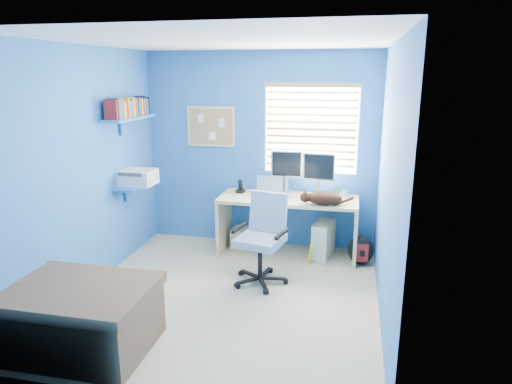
% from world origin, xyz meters
% --- Properties ---
extents(floor, '(3.00, 3.20, 0.00)m').
position_xyz_m(floor, '(0.00, 0.00, 0.00)').
color(floor, '#BFAD96').
rests_on(floor, ground).
extents(ceiling, '(3.00, 3.20, 0.00)m').
position_xyz_m(ceiling, '(0.00, 0.00, 2.50)').
color(ceiling, white).
rests_on(ceiling, wall_back).
extents(wall_back, '(3.00, 0.01, 2.50)m').
position_xyz_m(wall_back, '(0.00, 1.60, 1.25)').
color(wall_back, '#2B69B0').
rests_on(wall_back, ground).
extents(wall_front, '(3.00, 0.01, 2.50)m').
position_xyz_m(wall_front, '(0.00, -1.60, 1.25)').
color(wall_front, '#2B69B0').
rests_on(wall_front, ground).
extents(wall_left, '(0.01, 3.20, 2.50)m').
position_xyz_m(wall_left, '(-1.50, 0.00, 1.25)').
color(wall_left, '#2B69B0').
rests_on(wall_left, ground).
extents(wall_right, '(0.01, 3.20, 2.50)m').
position_xyz_m(wall_right, '(1.50, 0.00, 1.25)').
color(wall_right, '#2B69B0').
rests_on(wall_right, ground).
extents(desk, '(1.70, 0.65, 0.74)m').
position_xyz_m(desk, '(0.43, 1.26, 0.37)').
color(desk, '#D7BD7B').
rests_on(desk, floor).
extents(laptop, '(0.33, 0.26, 0.22)m').
position_xyz_m(laptop, '(0.17, 1.27, 0.85)').
color(laptop, silver).
rests_on(laptop, desk).
extents(monitor_left, '(0.40, 0.13, 0.54)m').
position_xyz_m(monitor_left, '(0.36, 1.52, 1.01)').
color(monitor_left, silver).
rests_on(monitor_left, desk).
extents(monitor_right, '(0.41, 0.16, 0.54)m').
position_xyz_m(monitor_right, '(0.77, 1.43, 1.01)').
color(monitor_right, silver).
rests_on(monitor_right, desk).
extents(phone, '(0.10, 0.12, 0.17)m').
position_xyz_m(phone, '(-0.21, 1.37, 0.82)').
color(phone, black).
rests_on(phone, desk).
extents(mug, '(0.10, 0.09, 0.10)m').
position_xyz_m(mug, '(1.02, 1.46, 0.79)').
color(mug, '#27666B').
rests_on(mug, desk).
extents(cd_spindle, '(0.13, 0.13, 0.07)m').
position_xyz_m(cd_spindle, '(1.08, 1.48, 0.78)').
color(cd_spindle, silver).
rests_on(cd_spindle, desk).
extents(cat, '(0.45, 0.30, 0.15)m').
position_xyz_m(cat, '(0.87, 1.04, 0.81)').
color(cat, black).
rests_on(cat, desk).
extents(tower_pc, '(0.28, 0.47, 0.45)m').
position_xyz_m(tower_pc, '(0.87, 1.26, 0.23)').
color(tower_pc, beige).
rests_on(tower_pc, floor).
extents(drawer_boxes, '(0.35, 0.28, 0.27)m').
position_xyz_m(drawer_boxes, '(-0.14, 1.35, 0.14)').
color(drawer_boxes, tan).
rests_on(drawer_boxes, floor).
extents(yellow_book, '(0.03, 0.17, 0.24)m').
position_xyz_m(yellow_book, '(0.73, 1.06, 0.12)').
color(yellow_book, yellow).
rests_on(yellow_book, floor).
extents(backpack, '(0.33, 0.26, 0.36)m').
position_xyz_m(backpack, '(1.33, 1.12, 0.18)').
color(backpack, black).
rests_on(backpack, floor).
extents(bed_corner, '(1.14, 0.81, 0.55)m').
position_xyz_m(bed_corner, '(-0.95, -1.12, 0.27)').
color(bed_corner, brown).
rests_on(bed_corner, floor).
extents(office_chair, '(0.67, 0.67, 0.97)m').
position_xyz_m(office_chair, '(0.26, 0.43, 0.36)').
color(office_chair, black).
rests_on(office_chair, floor).
extents(window_blinds, '(1.15, 0.05, 1.10)m').
position_xyz_m(window_blinds, '(0.65, 1.57, 1.55)').
color(window_blinds, white).
rests_on(window_blinds, ground).
extents(corkboard, '(0.64, 0.02, 0.52)m').
position_xyz_m(corkboard, '(-0.65, 1.58, 1.55)').
color(corkboard, '#D7BD7B').
rests_on(corkboard, ground).
extents(wall_shelves, '(0.42, 0.90, 1.05)m').
position_xyz_m(wall_shelves, '(-1.35, 0.75, 1.43)').
color(wall_shelves, '#2D70C0').
rests_on(wall_shelves, ground).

